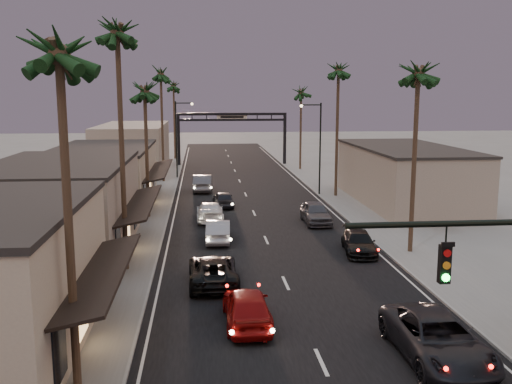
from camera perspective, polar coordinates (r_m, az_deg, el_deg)
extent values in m
plane|color=slate|center=(50.55, -0.51, -1.43)|extent=(200.00, 200.00, 0.00)
cube|color=black|center=(55.45, -0.96, -0.43)|extent=(14.00, 120.00, 0.02)
cube|color=slate|center=(62.39, -10.21, 0.61)|extent=(5.00, 92.00, 0.12)
cube|color=slate|center=(63.68, 7.08, 0.87)|extent=(5.00, 92.00, 0.12)
cube|color=gray|center=(37.13, -18.95, -1.73)|extent=(8.00, 14.00, 5.50)
cube|color=tan|center=(52.64, -14.96, 1.44)|extent=(8.00, 16.00, 5.00)
cube|color=gray|center=(75.22, -12.15, 4.34)|extent=(8.00, 20.00, 6.00)
cube|color=gray|center=(53.19, 14.69, 1.54)|extent=(8.00, 18.00, 5.00)
cylinder|color=black|center=(15.79, 23.87, -2.79)|extent=(8.40, 0.16, 0.16)
cube|color=black|center=(15.33, 18.33, -6.85)|extent=(0.28, 0.22, 1.00)
cube|color=black|center=(79.71, -7.74, 5.12)|extent=(0.40, 0.40, 7.00)
cube|color=black|center=(80.51, 2.89, 5.25)|extent=(0.40, 0.40, 7.00)
cube|color=black|center=(79.57, -2.42, 7.79)|extent=(15.20, 0.35, 0.35)
cube|color=black|center=(79.60, -2.41, 7.22)|extent=(15.20, 0.30, 0.30)
cube|color=beige|center=(79.56, -2.42, 7.50)|extent=(4.20, 0.12, 1.00)
cylinder|color=black|center=(55.86, 6.43, 4.24)|extent=(0.16, 0.16, 9.00)
cylinder|color=black|center=(55.42, 5.49, 8.67)|extent=(2.00, 0.12, 0.12)
sphere|color=#FFD899|center=(55.26, 4.56, 8.58)|extent=(0.30, 0.30, 0.30)
cylinder|color=black|center=(67.67, -7.97, 5.16)|extent=(0.16, 0.16, 9.00)
cylinder|color=black|center=(67.44, -7.20, 8.82)|extent=(2.00, 0.12, 0.12)
sphere|color=#FFD899|center=(67.42, -6.42, 8.75)|extent=(0.30, 0.30, 0.30)
cylinder|color=#38281C|center=(19.38, -18.21, -3.56)|extent=(0.28, 0.28, 11.00)
sphere|color=black|center=(18.99, -19.21, 14.67)|extent=(3.20, 3.20, 3.20)
cylinder|color=#38281C|center=(31.87, -13.25, 3.55)|extent=(0.28, 0.28, 13.00)
sphere|color=black|center=(31.93, -13.76, 16.32)|extent=(3.20, 3.20, 3.20)
cylinder|color=#38281C|center=(45.86, -10.87, 3.56)|extent=(0.28, 0.28, 10.00)
sphere|color=black|center=(45.61, -11.10, 10.57)|extent=(3.20, 3.20, 3.20)
cylinder|color=#38281C|center=(64.66, -9.36, 6.25)|extent=(0.28, 0.28, 12.00)
sphere|color=black|center=(64.61, -9.52, 12.10)|extent=(3.20, 3.20, 3.20)
cylinder|color=#38281C|center=(36.07, 15.52, 2.54)|extent=(0.28, 0.28, 11.00)
sphere|color=black|center=(35.85, 15.97, 12.26)|extent=(3.20, 3.20, 3.20)
cylinder|color=#38281C|center=(55.07, 8.10, 5.69)|extent=(0.28, 0.28, 12.00)
sphere|color=black|center=(55.01, 8.27, 12.57)|extent=(3.20, 3.20, 3.20)
cylinder|color=#38281C|center=(74.68, 4.49, 6.03)|extent=(0.28, 0.28, 10.00)
sphere|color=black|center=(74.53, 4.54, 10.33)|extent=(3.20, 3.20, 3.20)
cylinder|color=#38281C|center=(87.60, -8.17, 6.83)|extent=(0.28, 0.28, 11.00)
sphere|color=black|center=(87.51, -8.26, 10.83)|extent=(3.20, 3.20, 3.20)
imported|color=maroon|center=(24.91, -0.90, -11.39)|extent=(2.02, 4.84, 1.64)
imported|color=black|center=(30.06, -4.32, -7.80)|extent=(2.58, 5.43, 1.50)
imported|color=#9C9CA1|center=(38.53, -3.81, -3.87)|extent=(1.76, 4.58, 1.49)
imported|color=silver|center=(44.78, -4.62, -1.96)|extent=(2.06, 5.07, 1.47)
imported|color=black|center=(50.21, -3.29, -0.71)|extent=(1.94, 4.22, 1.40)
imported|color=#4E4E53|center=(58.48, -5.37, 0.90)|extent=(1.94, 5.18, 1.69)
imported|color=black|center=(22.87, 17.66, -13.79)|extent=(2.89, 6.10, 1.68)
imported|color=black|center=(36.24, 10.26, -5.01)|extent=(2.45, 4.80, 1.33)
imported|color=#424246|center=(44.01, 5.99, -2.08)|extent=(1.97, 4.84, 1.65)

